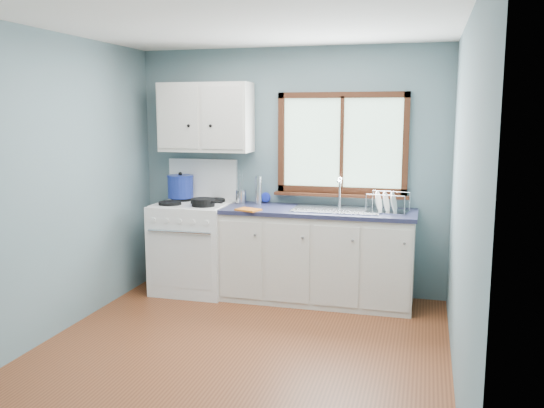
% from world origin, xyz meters
% --- Properties ---
extents(floor, '(3.20, 3.60, 0.02)m').
position_xyz_m(floor, '(0.00, 0.00, -0.01)').
color(floor, brown).
rests_on(floor, ground).
extents(ceiling, '(3.20, 3.60, 0.02)m').
position_xyz_m(ceiling, '(0.00, 0.00, 2.51)').
color(ceiling, white).
rests_on(ceiling, wall_back).
extents(wall_back, '(3.20, 0.02, 2.50)m').
position_xyz_m(wall_back, '(0.00, 1.81, 1.25)').
color(wall_back, slate).
rests_on(wall_back, ground).
extents(wall_front, '(3.20, 0.02, 2.50)m').
position_xyz_m(wall_front, '(0.00, -1.81, 1.25)').
color(wall_front, slate).
rests_on(wall_front, ground).
extents(wall_left, '(0.02, 3.60, 2.50)m').
position_xyz_m(wall_left, '(-1.61, 0.00, 1.25)').
color(wall_left, slate).
rests_on(wall_left, ground).
extents(wall_right, '(0.02, 3.60, 2.50)m').
position_xyz_m(wall_right, '(1.61, 0.00, 1.25)').
color(wall_right, slate).
rests_on(wall_right, ground).
extents(gas_range, '(0.76, 0.69, 1.36)m').
position_xyz_m(gas_range, '(-0.95, 1.47, 0.49)').
color(gas_range, white).
rests_on(gas_range, floor).
extents(base_cabinets, '(1.85, 0.60, 0.88)m').
position_xyz_m(base_cabinets, '(0.36, 1.49, 0.41)').
color(base_cabinets, silver).
rests_on(base_cabinets, floor).
extents(countertop, '(1.89, 0.64, 0.04)m').
position_xyz_m(countertop, '(0.36, 1.49, 0.90)').
color(countertop, '#1C1D36').
rests_on(countertop, base_cabinets).
extents(sink, '(0.84, 0.46, 0.44)m').
position_xyz_m(sink, '(0.54, 1.49, 0.86)').
color(sink, silver).
rests_on(sink, countertop).
extents(window, '(1.36, 0.10, 1.03)m').
position_xyz_m(window, '(0.54, 1.77, 1.48)').
color(window, '#9EC6A8').
rests_on(window, wall_back).
extents(upper_cabinets, '(0.95, 0.35, 0.70)m').
position_xyz_m(upper_cabinets, '(-0.85, 1.63, 1.80)').
color(upper_cabinets, silver).
rests_on(upper_cabinets, wall_back).
extents(skillet, '(0.38, 0.29, 0.05)m').
position_xyz_m(skillet, '(-0.77, 1.31, 0.98)').
color(skillet, black).
rests_on(skillet, gas_range).
extents(stockpot, '(0.34, 0.34, 0.27)m').
position_xyz_m(stockpot, '(-1.14, 1.61, 1.08)').
color(stockpot, navy).
rests_on(stockpot, gas_range).
extents(utensil_crock, '(0.13, 0.13, 0.35)m').
position_xyz_m(utensil_crock, '(-0.48, 1.65, 0.99)').
color(utensil_crock, silver).
rests_on(utensil_crock, countertop).
extents(thermos, '(0.08, 0.08, 0.29)m').
position_xyz_m(thermos, '(-0.29, 1.64, 1.07)').
color(thermos, silver).
rests_on(thermos, countertop).
extents(soap_bottle, '(0.12, 0.12, 0.27)m').
position_xyz_m(soap_bottle, '(-0.25, 1.75, 1.06)').
color(soap_bottle, '#1A2BBF').
rests_on(soap_bottle, countertop).
extents(dish_towel, '(0.26, 0.22, 0.02)m').
position_xyz_m(dish_towel, '(-0.28, 1.24, 0.93)').
color(dish_towel, '#C25F15').
rests_on(dish_towel, countertop).
extents(dish_rack, '(0.41, 0.34, 0.20)m').
position_xyz_m(dish_rack, '(1.01, 1.50, 0.97)').
color(dish_rack, silver).
rests_on(dish_rack, countertop).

